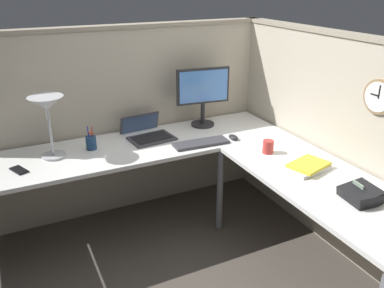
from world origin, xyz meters
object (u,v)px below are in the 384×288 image
at_px(computer_mouse, 233,137).
at_px(office_phone, 362,195).
at_px(cell_phone, 19,170).
at_px(keyboard, 201,143).
at_px(pen_cup, 91,143).
at_px(monitor, 203,92).
at_px(laptop, 146,133).
at_px(wall_clock, 379,97).
at_px(book_stack, 307,166).
at_px(desk_lamp_dome, 47,108).
at_px(coffee_mug, 268,147).

relative_size(computer_mouse, office_phone, 0.46).
bearing_deg(cell_phone, keyboard, -29.08).
relative_size(pen_cup, cell_phone, 1.25).
bearing_deg(computer_mouse, monitor, 100.27).
bearing_deg(computer_mouse, pen_cup, 164.54).
height_order(laptop, pen_cup, pen_cup).
relative_size(computer_mouse, cell_phone, 0.72).
xyz_separation_m(keyboard, wall_clock, (0.78, -0.88, 0.50)).
bearing_deg(cell_phone, pen_cup, -7.09).
xyz_separation_m(monitor, computer_mouse, (0.07, -0.39, -0.28)).
bearing_deg(monitor, book_stack, -77.49).
relative_size(cell_phone, book_stack, 0.45).
height_order(keyboard, office_phone, office_phone).
xyz_separation_m(keyboard, desk_lamp_dome, (-1.05, 0.26, 0.35)).
height_order(keyboard, wall_clock, wall_clock).
relative_size(desk_lamp_dome, coffee_mug, 4.64).
distance_m(coffee_mug, wall_clock, 0.81).
xyz_separation_m(coffee_mug, wall_clock, (0.41, -0.53, 0.46)).
bearing_deg(cell_phone, wall_clock, -49.40).
xyz_separation_m(laptop, cell_phone, (-0.98, -0.23, -0.02)).
xyz_separation_m(book_stack, wall_clock, (0.33, -0.19, 0.49)).
xyz_separation_m(keyboard, office_phone, (0.45, -1.14, 0.03)).
height_order(monitor, computer_mouse, monitor).
xyz_separation_m(laptop, wall_clock, (1.09, -1.23, 0.48)).
height_order(keyboard, computer_mouse, computer_mouse).
bearing_deg(cell_phone, desk_lamp_dome, 5.61).
height_order(laptop, wall_clock, wall_clock).
height_order(keyboard, desk_lamp_dome, desk_lamp_dome).
bearing_deg(cell_phone, computer_mouse, -28.62).
relative_size(laptop, cell_phone, 2.88).
height_order(pen_cup, book_stack, pen_cup).
distance_m(cell_phone, wall_clock, 2.36).
distance_m(computer_mouse, wall_clock, 1.11).
bearing_deg(wall_clock, book_stack, 150.11).
relative_size(laptop, office_phone, 1.83).
bearing_deg(keyboard, computer_mouse, 0.19).
height_order(monitor, coffee_mug, monitor).
relative_size(monitor, pen_cup, 2.78).
bearing_deg(wall_clock, coffee_mug, 127.91).
height_order(laptop, desk_lamp_dome, desk_lamp_dome).
bearing_deg(wall_clock, pen_cup, 143.36).
bearing_deg(office_phone, wall_clock, 39.02).
distance_m(desk_lamp_dome, cell_phone, 0.45).
distance_m(computer_mouse, book_stack, 0.69).
xyz_separation_m(laptop, coffee_mug, (0.68, -0.71, 0.02)).
relative_size(pen_cup, wall_clock, 0.82).
relative_size(cell_phone, wall_clock, 0.65).
height_order(monitor, pen_cup, monitor).
xyz_separation_m(monitor, office_phone, (0.24, -1.52, -0.26)).
relative_size(laptop, desk_lamp_dome, 0.93).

